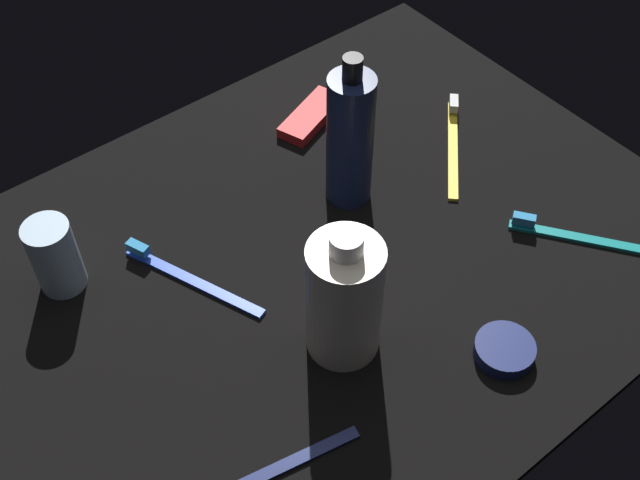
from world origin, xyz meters
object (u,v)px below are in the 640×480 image
(toothbrush_blue, at_px, (185,275))
(cream_tin_left, at_px, (504,350))
(deodorant_stick, at_px, (55,256))
(lotion_bottle, at_px, (350,139))
(toothbrush_yellow, at_px, (453,141))
(toothbrush_navy, at_px, (260,476))
(snack_bar_red, at_px, (311,116))
(bodywash_bottle, at_px, (344,298))
(toothbrush_teal, at_px, (578,236))

(toothbrush_blue, bearing_deg, cream_tin_left, -54.81)
(deodorant_stick, distance_m, cream_tin_left, 0.48)
(lotion_bottle, xyz_separation_m, toothbrush_yellow, (0.16, -0.02, -0.08))
(lotion_bottle, bearing_deg, deodorant_stick, 164.89)
(toothbrush_navy, bearing_deg, lotion_bottle, 37.85)
(toothbrush_navy, distance_m, snack_bar_red, 0.50)
(bodywash_bottle, xyz_separation_m, snack_bar_red, (0.19, 0.30, -0.07))
(bodywash_bottle, bearing_deg, snack_bar_red, 57.31)
(bodywash_bottle, xyz_separation_m, deodorant_stick, (-0.19, 0.25, -0.03))
(bodywash_bottle, bearing_deg, toothbrush_yellow, 25.59)
(bodywash_bottle, height_order, toothbrush_blue, bodywash_bottle)
(bodywash_bottle, xyz_separation_m, toothbrush_teal, (0.30, -0.06, -0.07))
(toothbrush_yellow, bearing_deg, toothbrush_blue, 176.04)
(deodorant_stick, xyz_separation_m, toothbrush_yellow, (0.49, -0.11, -0.04))
(cream_tin_left, bearing_deg, toothbrush_yellow, 54.72)
(bodywash_bottle, bearing_deg, toothbrush_blue, 115.95)
(deodorant_stick, height_order, cream_tin_left, deodorant_stick)
(toothbrush_teal, bearing_deg, deodorant_stick, 147.75)
(snack_bar_red, height_order, cream_tin_left, cream_tin_left)
(toothbrush_yellow, xyz_separation_m, cream_tin_left, (-0.18, -0.26, 0.00))
(toothbrush_teal, height_order, cream_tin_left, toothbrush_teal)
(bodywash_bottle, bearing_deg, cream_tin_left, -44.11)
(toothbrush_teal, xyz_separation_m, snack_bar_red, (-0.11, 0.35, 0.00))
(toothbrush_navy, bearing_deg, deodorant_stick, 96.34)
(toothbrush_blue, bearing_deg, toothbrush_teal, -31.00)
(lotion_bottle, distance_m, deodorant_stick, 0.35)
(toothbrush_yellow, bearing_deg, snack_bar_red, 127.03)
(lotion_bottle, distance_m, cream_tin_left, 0.29)
(lotion_bottle, height_order, toothbrush_blue, lotion_bottle)
(deodorant_stick, bearing_deg, toothbrush_teal, -32.25)
(toothbrush_blue, bearing_deg, deodorant_stick, 143.53)
(deodorant_stick, height_order, toothbrush_blue, deodorant_stick)
(lotion_bottle, xyz_separation_m, snack_bar_red, (0.05, 0.13, -0.08))
(toothbrush_blue, height_order, snack_bar_red, toothbrush_blue)
(lotion_bottle, height_order, toothbrush_yellow, lotion_bottle)
(bodywash_bottle, height_order, toothbrush_yellow, bodywash_bottle)
(lotion_bottle, height_order, bodywash_bottle, lotion_bottle)
(toothbrush_navy, bearing_deg, snack_bar_red, 46.60)
(bodywash_bottle, height_order, toothbrush_teal, bodywash_bottle)
(cream_tin_left, bearing_deg, bodywash_bottle, 135.89)
(bodywash_bottle, bearing_deg, deodorant_stick, 127.22)
(snack_bar_red, bearing_deg, toothbrush_teal, -92.55)
(toothbrush_teal, xyz_separation_m, cream_tin_left, (-0.18, -0.06, 0.00))
(toothbrush_teal, height_order, snack_bar_red, toothbrush_teal)
(snack_bar_red, bearing_deg, toothbrush_navy, -153.52)
(toothbrush_teal, distance_m, toothbrush_blue, 0.45)
(toothbrush_navy, bearing_deg, cream_tin_left, -9.55)
(bodywash_bottle, distance_m, toothbrush_yellow, 0.34)
(bodywash_bottle, bearing_deg, toothbrush_teal, -11.21)
(toothbrush_blue, bearing_deg, bodywash_bottle, -64.05)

